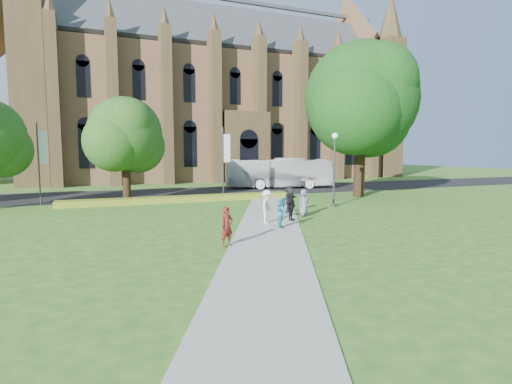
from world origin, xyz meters
name	(u,v)px	position (x,y,z in m)	size (l,w,h in m)	color
ground	(278,231)	(0.00, 0.00, 0.00)	(160.00, 160.00, 0.00)	#2A5F1C
road	(188,193)	(0.00, 20.00, 0.01)	(160.00, 10.00, 0.02)	black
footpath	(269,227)	(0.00, 1.00, 0.02)	(3.20, 30.00, 0.04)	#B2B2A8
flower_hedge	(182,199)	(-2.00, 13.20, 0.23)	(18.00, 1.40, 0.45)	gold
cathedral	(224,90)	(10.00, 39.73, 12.98)	(52.60, 18.25, 28.00)	brown
streetlamp	(334,160)	(7.50, 6.50, 3.30)	(0.44, 0.44, 5.24)	#38383D
large_tree	(361,99)	(13.00, 11.00, 8.37)	(9.60, 9.60, 13.20)	#332114
street_tree_1	(125,134)	(-6.00, 14.50, 5.22)	(5.60, 5.60, 8.05)	#332114
banner_pole_0	(224,158)	(2.11, 15.20, 3.39)	(0.70, 0.10, 6.00)	#38383D
banner_pole_1	(40,159)	(-11.89, 15.20, 3.39)	(0.70, 0.10, 6.00)	#38383D
tour_coach	(279,173)	(10.12, 21.03, 1.63)	(2.70, 11.54, 3.21)	silver
pedestrian_0	(227,226)	(-3.35, -2.22, 0.85)	(0.59, 0.39, 1.62)	#5D1A15
pedestrian_1	(283,213)	(0.52, 0.49, 0.81)	(0.75, 0.58, 1.54)	teal
pedestrian_2	(267,207)	(0.29, 1.97, 0.94)	(1.17, 0.67, 1.81)	white
pedestrian_3	(291,207)	(1.88, 2.20, 0.82)	(0.91, 0.38, 1.55)	black
pedestrian_4	(304,202)	(3.58, 3.82, 0.82)	(0.76, 0.49, 1.55)	gray
pedestrian_5	(289,199)	(3.15, 4.97, 0.90)	(1.59, 0.51, 1.71)	#282830
parasol	(306,184)	(3.76, 3.92, 1.90)	(0.70, 0.70, 0.61)	#CA8F8F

